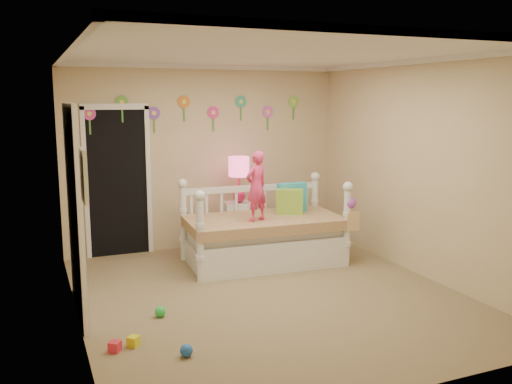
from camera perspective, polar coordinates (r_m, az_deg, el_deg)
name	(u,v)px	position (r m, az deg, el deg)	size (l,w,h in m)	color
floor	(269,295)	(6.18, 1.31, -10.57)	(4.00, 4.50, 0.01)	#7F684C
ceiling	(270,53)	(5.82, 1.41, 14.20)	(4.00, 4.50, 0.01)	white
back_wall	(205,157)	(7.95, -5.26, 3.58)	(4.00, 0.01, 2.60)	tan
left_wall	(72,190)	(5.38, -18.51, 0.17)	(0.01, 4.50, 2.60)	tan
right_wall	(421,169)	(6.91, 16.69, 2.29)	(0.01, 4.50, 2.60)	tan
crown_molding	(270,56)	(5.82, 1.41, 13.91)	(4.00, 4.50, 0.06)	white
daybed	(264,222)	(7.18, 0.78, -3.09)	(2.04, 1.09, 1.10)	white
pillow_turquoise	(292,197)	(7.49, 3.72, -0.56)	(0.39, 0.14, 0.39)	#27B2C7
pillow_lime	(289,202)	(7.32, 3.48, -1.01)	(0.36, 0.13, 0.34)	#87B938
child	(256,186)	(6.88, 0.05, 0.61)	(0.32, 0.21, 0.88)	#F23770
nightstand	(239,226)	(7.86, -1.75, -3.54)	(0.41, 0.31, 0.69)	white
table_lamp	(239,172)	(7.72, -1.78, 2.06)	(0.29, 0.29, 0.65)	#DA1D59
closet_doorway	(118,181)	(7.69, -14.11, 1.13)	(0.90, 0.04, 2.07)	black
flower_decals	(199,113)	(7.87, -5.94, 8.18)	(3.40, 0.02, 0.50)	#B2668C
mirror_closet	(75,210)	(5.72, -18.20, -1.81)	(0.07, 1.30, 2.10)	white
wall_picture	(84,176)	(4.45, -17.41, 1.60)	(0.05, 0.34, 0.42)	white
hanging_bag	(350,215)	(7.13, 9.75, -2.34)	(0.20, 0.16, 0.36)	beige
toy_scatter	(139,329)	(5.31, -11.99, -13.68)	(0.80, 1.30, 0.11)	#996666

